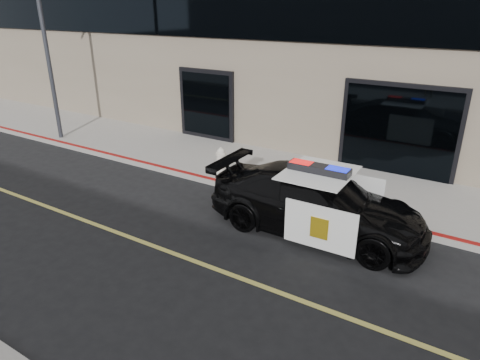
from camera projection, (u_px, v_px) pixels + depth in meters
The scene contains 5 objects.
ground at pixel (349, 319), 7.24m from camera, with size 120.00×120.00×0.00m, color black.
sidewalk_n at pixel (414, 202), 11.33m from camera, with size 60.00×3.50×0.15m, color gray.
police_car at pixel (317, 202), 9.78m from camera, with size 2.38×5.08×1.64m.
fire_hydrant at pixel (221, 162), 12.90m from camera, with size 0.38×0.52×0.83m.
street_light at pixel (46, 55), 15.37m from camera, with size 0.16×1.42×5.59m.
Camera 1 is at (1.50, -5.90, 4.94)m, focal length 32.00 mm.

